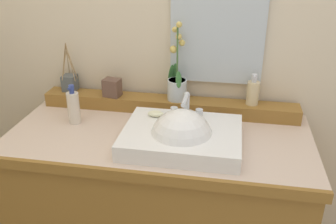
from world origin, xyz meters
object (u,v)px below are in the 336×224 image
object	(u,v)px
reed_diffuser	(70,82)
lotion_bottle	(74,107)
sink_basin	(182,139)
soap_dispenser	(253,92)
trinket_box	(112,88)
soap_bar	(156,114)
potted_plant	(177,82)

from	to	relation	value
reed_diffuser	lotion_bottle	bearing A→B (deg)	-63.34
sink_basin	soap_dispenser	distance (m)	0.44
sink_basin	trinket_box	xyz separation A→B (m)	(-0.39, 0.31, 0.08)
sink_basin	lotion_bottle	xyz separation A→B (m)	(-0.51, 0.12, 0.05)
sink_basin	soap_bar	distance (m)	0.18
reed_diffuser	lotion_bottle	distance (m)	0.25
potted_plant	trinket_box	world-z (taller)	potted_plant
soap_bar	lotion_bottle	world-z (taller)	lotion_bottle
trinket_box	lotion_bottle	size ratio (longest dim) A/B	0.47
soap_bar	lotion_bottle	distance (m)	0.38
sink_basin	lotion_bottle	bearing A→B (deg)	166.73
soap_bar	reed_diffuser	xyz separation A→B (m)	(-0.49, 0.23, 0.03)
potted_plant	soap_dispenser	distance (m)	0.36
reed_diffuser	trinket_box	xyz separation A→B (m)	(0.23, -0.03, 0.00)
soap_bar	trinket_box	world-z (taller)	trinket_box
reed_diffuser	trinket_box	bearing A→B (deg)	-8.13
potted_plant	sink_basin	bearing A→B (deg)	-77.39
trinket_box	soap_bar	bearing A→B (deg)	-28.25
sink_basin	trinket_box	world-z (taller)	sink_basin
trinket_box	lotion_bottle	distance (m)	0.22
lotion_bottle	sink_basin	bearing A→B (deg)	-13.27
soap_bar	trinket_box	bearing A→B (deg)	143.28
soap_bar	lotion_bottle	xyz separation A→B (m)	(-0.38, 0.01, -0.00)
lotion_bottle	soap_dispenser	bearing A→B (deg)	14.38
potted_plant	soap_bar	bearing A→B (deg)	-105.78
potted_plant	soap_dispenser	bearing A→B (deg)	0.70
soap_dispenser	trinket_box	bearing A→B (deg)	-178.21
soap_bar	potted_plant	xyz separation A→B (m)	(0.06, 0.21, 0.07)
reed_diffuser	soap_dispenser	bearing A→B (deg)	-0.78
sink_basin	reed_diffuser	xyz separation A→B (m)	(-0.62, 0.34, 0.08)
sink_basin	trinket_box	bearing A→B (deg)	141.96
lotion_bottle	soap_bar	bearing A→B (deg)	-1.38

